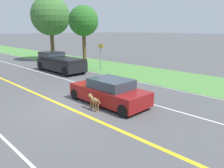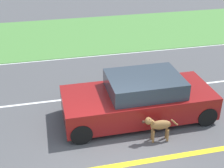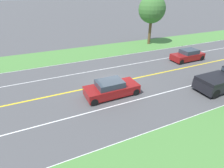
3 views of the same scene
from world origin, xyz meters
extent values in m
plane|color=#4C4C4F|center=(0.00, 0.00, 0.00)|extent=(400.00, 400.00, 0.00)
cube|color=yellow|center=(0.00, 0.00, 0.00)|extent=(0.18, 160.00, 0.01)
cube|color=white|center=(7.00, 0.00, 0.00)|extent=(0.14, 160.00, 0.01)
cube|color=white|center=(3.50, 0.00, 0.00)|extent=(0.10, 160.00, 0.01)
cube|color=#4C843D|center=(10.00, 0.00, 0.01)|extent=(6.00, 160.00, 0.03)
cube|color=maroon|center=(1.96, -0.97, 0.53)|extent=(1.87, 4.49, 0.72)
cube|color=#2D3842|center=(1.96, -1.15, 1.13)|extent=(1.61, 2.15, 0.49)
cylinder|color=black|center=(2.81, 0.88, 0.30)|extent=(0.22, 0.61, 0.61)
cylinder|color=black|center=(2.81, -2.82, 0.30)|extent=(0.22, 0.61, 0.61)
cylinder|color=black|center=(1.12, 0.88, 0.30)|extent=(0.22, 0.61, 0.61)
cylinder|color=black|center=(1.12, -2.82, 0.30)|extent=(0.22, 0.61, 0.61)
ellipsoid|color=olive|center=(0.73, -1.23, 0.51)|extent=(0.23, 0.59, 0.28)
cylinder|color=olive|center=(0.81, -1.04, 0.19)|extent=(0.06, 0.06, 0.37)
cylinder|color=olive|center=(0.78, -1.44, 0.19)|extent=(0.06, 0.06, 0.37)
cylinder|color=olive|center=(0.68, -1.03, 0.19)|extent=(0.06, 0.06, 0.37)
cylinder|color=olive|center=(0.65, -1.43, 0.19)|extent=(0.06, 0.06, 0.37)
cylinder|color=olive|center=(0.75, -0.99, 0.62)|extent=(0.13, 0.17, 0.15)
sphere|color=olive|center=(0.76, -0.89, 0.68)|extent=(0.21, 0.21, 0.20)
ellipsoid|color=#331E14|center=(0.77, -0.75, 0.66)|extent=(0.10, 0.10, 0.08)
cone|color=brown|center=(0.81, -0.90, 0.75)|extent=(0.07, 0.07, 0.09)
cone|color=brown|center=(0.70, -0.89, 0.75)|extent=(0.07, 0.07, 0.09)
cylinder|color=olive|center=(0.70, -1.62, 0.55)|extent=(0.06, 0.22, 0.22)
cube|color=black|center=(5.02, 8.63, 0.66)|extent=(2.01, 5.45, 0.81)
cube|color=black|center=(5.02, 10.21, 1.41)|extent=(1.77, 2.06, 0.69)
cube|color=#2D3842|center=(5.02, 10.21, 1.51)|extent=(1.79, 2.08, 0.30)
cube|color=black|center=(5.02, 7.49, 1.21)|extent=(1.97, 3.10, 0.28)
cylinder|color=black|center=(5.93, 10.76, 0.42)|extent=(0.22, 0.85, 0.85)
cylinder|color=black|center=(5.93, 6.50, 0.42)|extent=(0.22, 0.85, 0.85)
cylinder|color=black|center=(4.10, 10.76, 0.42)|extent=(0.22, 0.85, 0.85)
cylinder|color=black|center=(4.10, 6.50, 0.42)|extent=(0.22, 0.85, 0.85)
cylinder|color=brown|center=(9.61, 10.97, 1.85)|extent=(0.41, 0.41, 3.71)
sphere|color=#286623|center=(9.61, 10.97, 4.78)|extent=(3.30, 3.30, 3.30)
cylinder|color=brown|center=(8.56, 16.18, 1.97)|extent=(0.47, 0.47, 3.93)
sphere|color=#3D7033|center=(8.56, 16.18, 5.47)|extent=(4.75, 4.75, 4.75)
cylinder|color=gray|center=(8.08, 6.52, 1.30)|extent=(0.08, 0.08, 2.60)
cube|color=yellow|center=(8.14, 6.52, 2.35)|extent=(0.03, 0.64, 0.40)
camera|label=1|loc=(-5.78, -9.02, 3.88)|focal=35.00mm
camera|label=2|loc=(-5.68, 1.61, 5.44)|focal=50.00mm
camera|label=3|loc=(13.50, -6.18, 7.80)|focal=28.00mm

